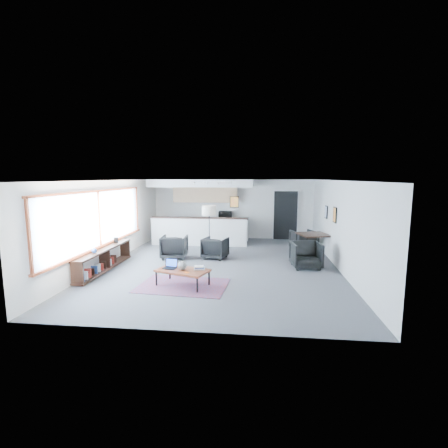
# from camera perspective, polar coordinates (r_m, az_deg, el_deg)

# --- Properties ---
(room) EXTENTS (7.02, 9.02, 2.62)m
(room) POSITION_cam_1_polar(r_m,az_deg,el_deg) (9.94, -0.55, 0.17)
(room) COLOR #4D4D50
(room) RESTS_ON ground
(window) EXTENTS (0.10, 5.95, 1.66)m
(window) POSITION_cam_1_polar(r_m,az_deg,el_deg) (10.08, -21.14, 0.61)
(window) COLOR #8CBFFF
(window) RESTS_ON room
(console) EXTENTS (0.35, 3.00, 0.80)m
(console) POSITION_cam_1_polar(r_m,az_deg,el_deg) (10.08, -20.37, -5.89)
(console) COLOR black
(console) RESTS_ON floor
(kitchenette) EXTENTS (4.20, 1.96, 2.60)m
(kitchenette) POSITION_cam_1_polar(r_m,az_deg,el_deg) (13.75, -3.70, 2.72)
(kitchenette) COLOR white
(kitchenette) RESTS_ON floor
(doorway) EXTENTS (1.10, 0.12, 2.15)m
(doorway) POSITION_cam_1_polar(r_m,az_deg,el_deg) (14.33, 10.74, 1.60)
(doorway) COLOR black
(doorway) RESTS_ON room
(track_light) EXTENTS (1.60, 0.07, 0.15)m
(track_light) POSITION_cam_1_polar(r_m,az_deg,el_deg) (12.10, -2.12, 7.44)
(track_light) COLOR silver
(track_light) RESTS_ON room
(wall_art_lower) EXTENTS (0.03, 0.38, 0.48)m
(wall_art_lower) POSITION_cam_1_polar(r_m,az_deg,el_deg) (10.49, 18.90, 1.53)
(wall_art_lower) COLOR black
(wall_art_lower) RESTS_ON room
(wall_art_upper) EXTENTS (0.03, 0.34, 0.44)m
(wall_art_upper) POSITION_cam_1_polar(r_m,az_deg,el_deg) (11.76, 17.52, 2.02)
(wall_art_upper) COLOR black
(wall_art_upper) RESTS_ON room
(kilim_rug) EXTENTS (2.29, 1.65, 0.01)m
(kilim_rug) POSITION_cam_1_polar(r_m,az_deg,el_deg) (8.33, -7.24, -10.66)
(kilim_rug) COLOR #592F46
(kilim_rug) RESTS_ON floor
(coffee_table) EXTENTS (1.43, 1.06, 0.42)m
(coffee_table) POSITION_cam_1_polar(r_m,az_deg,el_deg) (8.22, -7.29, -8.16)
(coffee_table) COLOR maroon
(coffee_table) RESTS_ON floor
(laptop) EXTENTS (0.36, 0.32, 0.23)m
(laptop) POSITION_cam_1_polar(r_m,az_deg,el_deg) (8.38, -9.39, -7.19)
(laptop) COLOR black
(laptop) RESTS_ON coffee_table
(ceramic_pot) EXTENTS (0.22, 0.22, 0.22)m
(ceramic_pot) POSITION_cam_1_polar(r_m,az_deg,el_deg) (8.15, -7.37, -7.25)
(ceramic_pot) COLOR gray
(ceramic_pot) RESTS_ON coffee_table
(book_stack) EXTENTS (0.30, 0.26, 0.08)m
(book_stack) POSITION_cam_1_polar(r_m,az_deg,el_deg) (8.19, -4.35, -7.66)
(book_stack) COLOR silver
(book_stack) RESTS_ON coffee_table
(coaster) EXTENTS (0.13, 0.13, 0.01)m
(coaster) POSITION_cam_1_polar(r_m,az_deg,el_deg) (7.94, -6.56, -8.46)
(coaster) COLOR #E5590C
(coaster) RESTS_ON coffee_table
(armchair_left) EXTENTS (0.87, 0.82, 0.84)m
(armchair_left) POSITION_cam_1_polar(r_m,az_deg,el_deg) (10.97, -8.73, -3.81)
(armchair_left) COLOR black
(armchair_left) RESTS_ON floor
(armchair_right) EXTENTS (0.90, 0.87, 0.78)m
(armchair_right) POSITION_cam_1_polar(r_m,az_deg,el_deg) (10.85, -1.56, -4.04)
(armchair_right) COLOR black
(armchair_right) RESTS_ON floor
(floor_lamp) EXTENTS (0.50, 0.50, 1.73)m
(floor_lamp) POSITION_cam_1_polar(r_m,az_deg,el_deg) (11.16, -2.63, 2.08)
(floor_lamp) COLOR black
(floor_lamp) RESTS_ON floor
(dining_table) EXTENTS (1.18, 1.18, 0.80)m
(dining_table) POSITION_cam_1_polar(r_m,az_deg,el_deg) (11.37, 15.45, -2.02)
(dining_table) COLOR black
(dining_table) RESTS_ON floor
(dining_chair_near) EXTENTS (0.79, 0.75, 0.73)m
(dining_chair_near) POSITION_cam_1_polar(r_m,az_deg,el_deg) (10.04, 14.22, -5.44)
(dining_chair_near) COLOR black
(dining_chair_near) RESTS_ON floor
(dining_chair_far) EXTENTS (0.88, 0.85, 0.71)m
(dining_chair_far) POSITION_cam_1_polar(r_m,az_deg,el_deg) (12.38, 13.81, -2.91)
(dining_chair_far) COLOR black
(dining_chair_far) RESTS_ON floor
(microwave) EXTENTS (0.55, 0.31, 0.37)m
(microwave) POSITION_cam_1_polar(r_m,az_deg,el_deg) (14.08, 0.21, 1.78)
(microwave) COLOR black
(microwave) RESTS_ON kitchenette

